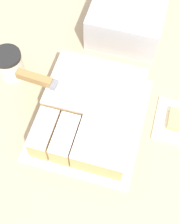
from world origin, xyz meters
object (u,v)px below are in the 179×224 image
at_px(cake_board, 90,119).
at_px(storage_box, 127,20).
at_px(coffee_cup, 9,64).
at_px(knife, 48,83).
at_px(cake, 91,111).

height_order(cake_board, storage_box, storage_box).
xyz_separation_m(coffee_cup, storage_box, (0.30, 0.26, 0.01)).
xyz_separation_m(knife, coffee_cup, (-0.15, 0.06, -0.05)).
xyz_separation_m(cake_board, cake, (0.00, 0.00, 0.04)).
xyz_separation_m(cake_board, coffee_cup, (-0.27, 0.09, 0.04)).
relative_size(knife, coffee_cup, 3.63).
height_order(cake, coffee_cup, coffee_cup).
relative_size(cake_board, knife, 1.10).
distance_m(cake_board, storage_box, 0.35).
height_order(cake_board, knife, knife).
distance_m(knife, storage_box, 0.35).
distance_m(cake_board, knife, 0.16).
distance_m(coffee_cup, storage_box, 0.40).
bearing_deg(knife, coffee_cup, 162.14).
xyz_separation_m(knife, storage_box, (0.15, 0.32, -0.03)).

